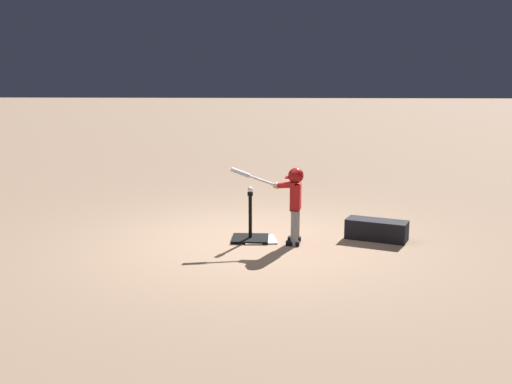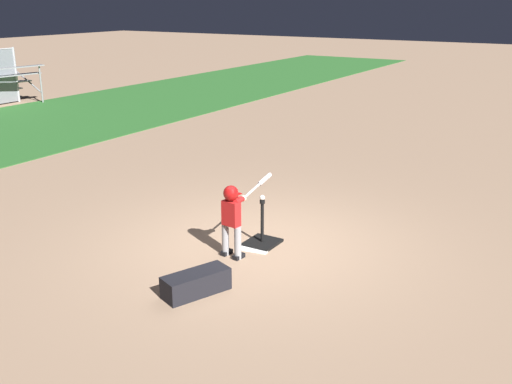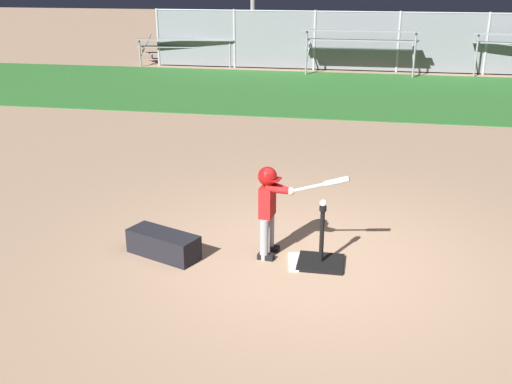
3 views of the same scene
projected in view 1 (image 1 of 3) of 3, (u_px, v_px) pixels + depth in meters
The scene contains 6 objects.
ground_plane at pixel (254, 241), 8.27m from camera, with size 90.00×90.00×0.00m, color #93755B.
home_plate at pixel (260, 240), 8.32m from camera, with size 0.44×0.44×0.02m, color white.
batting_tee at pixel (250, 235), 8.32m from camera, with size 0.50×0.45×0.68m.
batter_child at pixel (293, 196), 8.06m from camera, with size 0.99×0.34×1.04m.
baseball at pixel (250, 189), 8.19m from camera, with size 0.07×0.07×0.07m, color white.
equipment_bag at pixel (377, 230), 8.34m from camera, with size 0.84×0.32×0.28m, color black.
Camera 1 is at (-0.36, 7.97, 2.31)m, focal length 42.00 mm.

